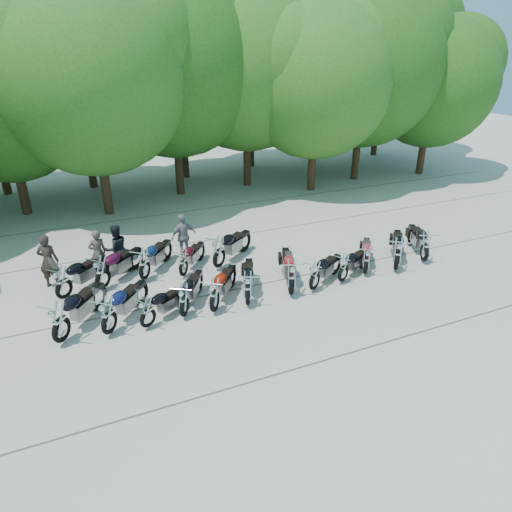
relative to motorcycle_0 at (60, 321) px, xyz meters
name	(u,v)px	position (x,y,z in m)	size (l,w,h in m)	color
ground	(275,306)	(6.20, -0.57, -0.72)	(90.00, 90.00, 0.00)	gray
tree_2	(3,100)	(-1.06, 12.27, 4.59)	(7.31, 7.31, 8.97)	#3A2614
tree_3	(90,75)	(2.62, 10.67, 5.60)	(8.70, 8.70, 10.67)	#3A2614
tree_4	(172,65)	(6.73, 12.52, 5.91)	(9.13, 9.13, 11.20)	#3A2614
tree_5	(246,65)	(10.81, 12.63, 5.85)	(9.04, 9.04, 11.10)	#3A2614
tree_6	(316,81)	(13.75, 10.25, 5.09)	(8.00, 8.00, 9.82)	#3A2614
tree_7	(364,68)	(17.40, 11.21, 5.67)	(8.79, 8.79, 10.79)	#3A2614
tree_8	(432,83)	(22.03, 10.63, 4.75)	(7.53, 7.53, 9.25)	#3A2614
tree_11	(79,87)	(2.43, 15.86, 4.77)	(7.56, 7.56, 9.28)	#3A2614
tree_12	(180,80)	(8.00, 15.90, 5.00)	(7.88, 7.88, 9.67)	#3A2614
tree_13	(251,71)	(12.89, 16.90, 5.32)	(8.31, 8.31, 10.20)	#3A2614
tree_14	(316,75)	(16.88, 15.52, 5.11)	(8.02, 8.02, 9.84)	#3A2614
tree_15	(384,54)	(22.81, 16.45, 6.30)	(9.67, 9.67, 11.86)	#3A2614
motorcycle_0	(60,321)	(0.00, 0.00, 0.00)	(0.78, 2.55, 1.44)	black
motorcycle_1	(108,314)	(1.24, -0.12, -0.04)	(0.73, 2.40, 1.35)	#0D133B
motorcycle_2	(147,311)	(2.30, -0.22, -0.15)	(0.62, 2.04, 1.15)	black
motorcycle_3	(184,299)	(3.41, -0.07, -0.10)	(0.67, 2.21, 1.25)	black
motorcycle_4	(214,294)	(4.33, -0.18, -0.07)	(0.71, 2.32, 1.31)	maroon
motorcycle_5	(248,287)	(5.41, -0.21, -0.06)	(0.71, 2.34, 1.33)	black
motorcycle_6	(291,276)	(6.94, -0.18, 0.00)	(0.77, 2.54, 1.44)	#820504
motorcycle_7	(315,275)	(7.81, -0.23, -0.11)	(0.66, 2.16, 1.22)	black
motorcycle_8	(344,267)	(9.01, -0.11, -0.13)	(0.64, 2.09, 1.18)	black
motorcycle_9	(366,259)	(10.08, 0.07, -0.09)	(0.68, 2.22, 1.25)	#9C0512
motorcycle_10	(398,253)	(11.27, -0.13, 0.00)	(0.78, 2.56, 1.45)	black
motorcycle_11	(425,245)	(12.73, 0.05, -0.03)	(0.75, 2.45, 1.38)	black
motorcycle_12	(63,282)	(0.19, 2.51, -0.06)	(0.71, 2.34, 1.32)	black
motorcycle_13	(102,271)	(1.41, 2.69, -0.03)	(0.74, 2.43, 1.37)	#3B0821
motorcycle_14	(144,263)	(2.81, 2.79, -0.04)	(0.73, 2.41, 1.36)	#0E1D3F
motorcycle_15	(183,262)	(4.11, 2.52, -0.13)	(0.64, 2.09, 1.18)	#3F0811
motorcycle_16	(219,251)	(5.49, 2.64, 0.00)	(0.77, 2.54, 1.43)	black
rider_0	(48,261)	(-0.15, 3.67, 0.22)	(0.69, 0.45, 1.89)	black
rider_1	(116,249)	(2.08, 3.89, 0.18)	(0.88, 0.68, 1.80)	black
rider_2	(184,236)	(4.60, 4.14, 0.16)	(1.03, 0.43, 1.76)	gray
rider_3	(98,253)	(1.44, 3.93, 0.13)	(0.62, 0.41, 1.70)	#4F3E38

